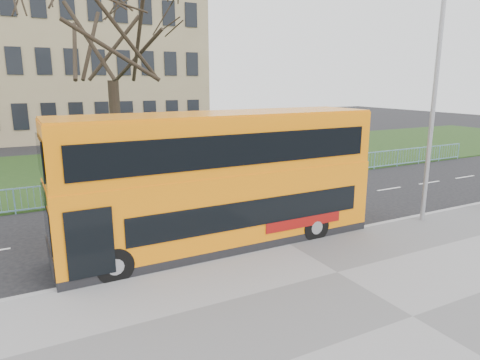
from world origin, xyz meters
name	(u,v)px	position (x,y,z in m)	size (l,w,h in m)	color
ground	(263,232)	(0.00, 0.00, 0.00)	(120.00, 120.00, 0.00)	black
pavement	(413,319)	(0.00, -6.75, 0.06)	(80.00, 10.50, 0.12)	slate
kerb	(286,244)	(0.00, -1.55, 0.07)	(80.00, 0.20, 0.14)	gray
grass_verge	(152,165)	(0.00, 14.30, 0.04)	(80.00, 15.40, 0.08)	#1A3513
guard_railing	(195,181)	(0.00, 6.60, 0.55)	(40.00, 0.12, 1.10)	#70A4C7
bare_tree	(112,59)	(-3.00, 10.00, 6.44)	(8.91, 8.91, 12.73)	black
civic_building	(39,64)	(-5.00, 35.00, 7.00)	(30.00, 15.00, 14.00)	#917E5C
yellow_bus	(220,178)	(-1.93, -0.51, 2.34)	(10.42, 2.55, 4.36)	orange
street_lamp	(432,100)	(5.89, -2.02, 4.72)	(1.77, 0.45, 8.40)	#93959B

